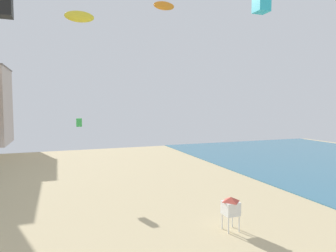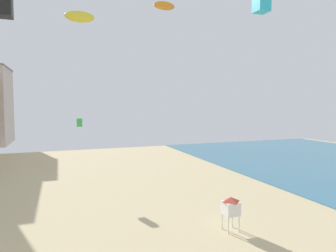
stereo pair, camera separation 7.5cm
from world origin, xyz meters
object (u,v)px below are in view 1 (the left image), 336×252
object	(u,v)px
kite_black_box	(2,2)
kite_orange_parafoil	(164,6)
kite_green_box	(79,122)
lifeguard_stand	(231,206)
kite_cyan_box	(261,1)
kite_yellow_parafoil	(79,17)

from	to	relation	value
kite_black_box	kite_orange_parafoil	bearing A→B (deg)	45.35
kite_green_box	kite_black_box	xyz separation A→B (m)	(-5.17, -16.27, 7.94)
kite_green_box	lifeguard_stand	bearing A→B (deg)	-60.89
kite_cyan_box	kite_yellow_parafoil	xyz separation A→B (m)	(-11.98, 12.00, 0.97)
kite_green_box	kite_yellow_parafoil	size ratio (longest dim) A/B	0.34
kite_orange_parafoil	kite_green_box	bearing A→B (deg)	176.76
kite_orange_parafoil	kite_yellow_parafoil	bearing A→B (deg)	-154.62
lifeguard_stand	kite_cyan_box	world-z (taller)	kite_cyan_box
lifeguard_stand	kite_black_box	xyz separation A→B (m)	(-14.82, 1.06, 13.46)
kite_yellow_parafoil	kite_orange_parafoil	world-z (taller)	kite_orange_parafoil
lifeguard_stand	kite_black_box	size ratio (longest dim) A/B	1.58
kite_cyan_box	kite_orange_parafoil	world-z (taller)	kite_orange_parafoil
kite_yellow_parafoil	kite_orange_parafoil	bearing A→B (deg)	25.38
kite_green_box	kite_cyan_box	distance (m)	23.25
kite_green_box	kite_orange_parafoil	world-z (taller)	kite_orange_parafoil
kite_yellow_parafoil	kite_orange_parafoil	xyz separation A→B (m)	(10.45, 4.96, 3.72)
kite_yellow_parafoil	kite_orange_parafoil	size ratio (longest dim) A/B	1.03
kite_green_box	kite_cyan_box	world-z (taller)	kite_cyan_box
kite_cyan_box	kite_yellow_parafoil	world-z (taller)	kite_yellow_parafoil
kite_green_box	kite_cyan_box	bearing A→B (deg)	-55.94
lifeguard_stand	kite_yellow_parafoil	world-z (taller)	kite_yellow_parafoil
kite_green_box	kite_yellow_parafoil	bearing A→B (deg)	-91.27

